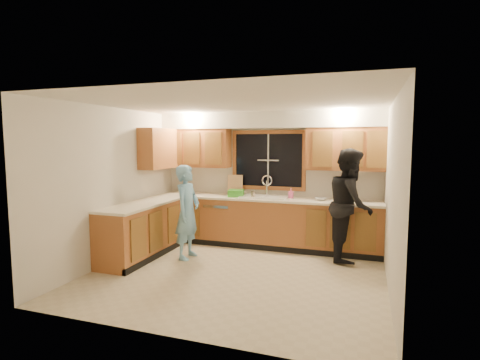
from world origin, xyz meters
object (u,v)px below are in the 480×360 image
(stove, at_px, (123,238))
(soap_bottle, at_px, (291,193))
(dishwasher, at_px, (221,222))
(dish_crate, at_px, (236,193))
(sink, at_px, (264,200))
(man, at_px, (187,212))
(knife_block, at_px, (186,188))
(bowl, at_px, (321,199))
(woman, at_px, (350,205))

(stove, bearing_deg, soap_bottle, 39.84)
(dishwasher, relative_size, dish_crate, 2.92)
(sink, relative_size, dishwasher, 1.05)
(man, relative_size, knife_block, 7.74)
(stove, height_order, soap_bottle, soap_bottle)
(knife_block, bearing_deg, dishwasher, -20.13)
(soap_bottle, bearing_deg, bowl, -10.02)
(stove, relative_size, bowl, 4.55)
(bowl, bearing_deg, dishwasher, -179.99)
(sink, distance_m, soap_bottle, 0.51)
(man, relative_size, woman, 0.85)
(sink, height_order, soap_bottle, sink)
(dishwasher, distance_m, man, 1.17)
(soap_bottle, relative_size, bowl, 0.94)
(man, xyz_separation_m, knife_block, (-0.65, 1.24, 0.24))
(dish_crate, xyz_separation_m, soap_bottle, (1.02, 0.14, 0.03))
(dish_crate, bearing_deg, sink, 6.04)
(sink, xyz_separation_m, man, (-1.03, -1.11, -0.08))
(man, bearing_deg, sink, -41.59)
(dish_crate, relative_size, bowl, 1.42)
(sink, bearing_deg, soap_bottle, 9.67)
(dishwasher, bearing_deg, soap_bottle, 4.17)
(woman, bearing_deg, sink, 77.06)
(sink, relative_size, knife_block, 4.24)
(woman, height_order, knife_block, woman)
(bowl, bearing_deg, sink, 179.21)
(dishwasher, distance_m, bowl, 1.96)
(stove, relative_size, knife_block, 4.44)
(dishwasher, bearing_deg, knife_block, 170.16)
(woman, height_order, soap_bottle, woman)
(sink, height_order, bowl, sink)
(sink, distance_m, dishwasher, 0.96)
(stove, height_order, woman, woman)
(dish_crate, xyz_separation_m, bowl, (1.57, 0.04, -0.04))
(stove, distance_m, dish_crate, 2.24)
(sink, xyz_separation_m, stove, (-1.80, -1.82, -0.41))
(dishwasher, height_order, soap_bottle, soap_bottle)
(woman, xyz_separation_m, dish_crate, (-2.09, 0.28, 0.06))
(knife_block, bearing_deg, man, -72.53)
(stove, relative_size, dish_crate, 3.21)
(sink, relative_size, stove, 0.96)
(dishwasher, bearing_deg, dish_crate, -7.58)
(man, distance_m, knife_block, 1.42)
(woman, relative_size, bowl, 9.33)
(dishwasher, bearing_deg, stove, -117.69)
(stove, xyz_separation_m, knife_block, (0.12, 1.95, 0.57))
(dishwasher, xyz_separation_m, dish_crate, (0.32, -0.04, 0.58))
(bowl, bearing_deg, knife_block, 176.97)
(dishwasher, xyz_separation_m, knife_block, (-0.83, 0.14, 0.61))
(man, bearing_deg, woman, -71.92)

